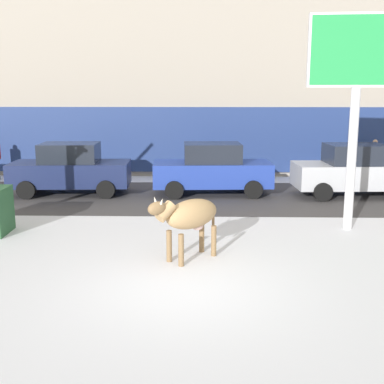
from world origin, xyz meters
name	(u,v)px	position (x,y,z in m)	size (l,w,h in m)	color
ground_plane	(184,288)	(0.00, 0.00, 0.00)	(120.00, 120.00, 0.00)	white
road_strip	(194,197)	(0.00, 8.21, 0.00)	(60.00, 5.60, 0.01)	#423F3F
building_facade	(198,31)	(0.00, 15.64, 6.48)	(44.00, 6.10, 13.00)	#A39989
cow_tan	(189,216)	(0.05, 1.62, 0.99)	(1.65, 1.62, 1.54)	tan
billboard	(358,64)	(4.23, 4.20, 4.31)	(2.53, 0.37, 5.56)	silver
car_navy_sedan	(71,169)	(-4.46, 8.68, 0.91)	(4.29, 2.17, 1.84)	#19234C
car_blue_sedan	(212,169)	(0.64, 8.79, 0.91)	(4.29, 2.17, 1.84)	#233D9E
car_silver_sedan	(355,171)	(5.67, 8.58, 0.91)	(4.29, 2.17, 1.84)	#B7BABF
pedestrian_by_cars	(374,160)	(7.33, 11.52, 0.88)	(0.36, 0.24, 1.73)	#282833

